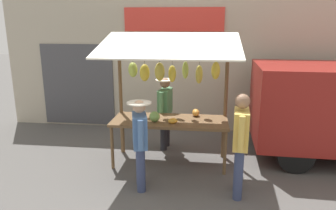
{
  "coord_description": "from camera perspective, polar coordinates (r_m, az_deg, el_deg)",
  "views": [
    {
      "loc": [
        -0.66,
        5.76,
        2.69
      ],
      "look_at": [
        0.0,
        0.3,
        1.25
      ],
      "focal_mm": 33.99,
      "sensor_mm": 36.0,
      "label": 1
    }
  ],
  "objects": [
    {
      "name": "ground_plane",
      "position": [
        6.4,
        0.33,
        -10.21
      ],
      "size": [
        40.0,
        40.0,
        0.0
      ],
      "primitive_type": "plane",
      "color": "#514F4C"
    },
    {
      "name": "market_stall",
      "position": [
        5.97,
        0.3,
        3.7
      ],
      "size": [
        2.5,
        1.46,
        2.5
      ],
      "color": "brown",
      "rests_on": "ground"
    },
    {
      "name": "street_backdrop",
      "position": [
        8.05,
        1.76,
        7.58
      ],
      "size": [
        9.0,
        0.3,
        3.4
      ],
      "color": "#B2A893",
      "rests_on": "ground"
    },
    {
      "name": "vendor_with_sunhat",
      "position": [
        6.81,
        -0.54,
        -0.52
      ],
      "size": [
        0.4,
        0.67,
        1.56
      ],
      "rotation": [
        0.0,
        0.0,
        1.44
      ],
      "color": "#232328",
      "rests_on": "ground"
    },
    {
      "name": "shopper_in_grey_tee",
      "position": [
        5.16,
        -5.07,
        -6.0
      ],
      "size": [
        0.39,
        0.64,
        1.51
      ],
      "rotation": [
        0.0,
        0.0,
        -1.31
      ],
      "color": "navy",
      "rests_on": "ground"
    },
    {
      "name": "shopper_with_ponytail",
      "position": [
        5.02,
        12.85,
        -5.81
      ],
      "size": [
        0.26,
        0.71,
        1.66
      ],
      "rotation": [
        0.0,
        0.0,
        -1.65
      ],
      "color": "navy",
      "rests_on": "ground"
    }
  ]
}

